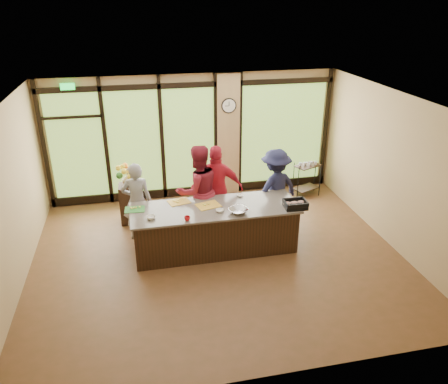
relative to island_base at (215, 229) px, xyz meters
name	(u,v)px	position (x,y,z in m)	size (l,w,h in m)	color
floor	(218,256)	(0.00, -0.30, -0.44)	(7.00, 7.00, 0.00)	#54391D
ceiling	(217,103)	(0.00, -0.30, 2.56)	(7.00, 7.00, 0.00)	silver
back_wall	(193,137)	(0.00, 2.70, 1.06)	(7.00, 7.00, 0.00)	tan
left_wall	(9,203)	(-3.50, -0.30, 1.06)	(6.00, 6.00, 0.00)	tan
right_wall	(393,171)	(3.50, -0.30, 1.06)	(6.00, 6.00, 0.00)	tan
window_wall	(200,141)	(0.16, 2.65, 0.95)	(6.90, 0.12, 3.00)	tan
island_base	(215,229)	(0.00, 0.00, 0.00)	(3.10, 1.00, 0.88)	black
countertop	(215,208)	(0.00, 0.00, 0.46)	(3.20, 1.10, 0.04)	#6F655B
wall_clock	(229,106)	(0.85, 2.57, 1.81)	(0.36, 0.04, 0.36)	black
cook_left	(137,201)	(-1.45, 0.77, 0.39)	(0.60, 0.40, 1.65)	gray
cook_midleft	(198,191)	(-0.21, 0.70, 0.53)	(0.95, 0.74, 1.95)	maroon
cook_midright	(217,188)	(0.21, 0.84, 0.49)	(1.09, 0.45, 1.86)	#B51B2D
cook_right	(275,188)	(1.45, 0.72, 0.43)	(1.12, 0.65, 1.74)	#1B1D3B
roasting_pan	(295,206)	(1.50, -0.34, 0.52)	(0.42, 0.33, 0.08)	black
mixing_bowl	(238,211)	(0.39, -0.33, 0.52)	(0.35, 0.35, 0.09)	silver
cutting_board_left	(135,209)	(-1.50, 0.21, 0.49)	(0.37, 0.28, 0.01)	#2E7E2D
cutting_board_center	(179,202)	(-0.64, 0.37, 0.49)	(0.41, 0.30, 0.01)	gold
cutting_board_right	(208,205)	(-0.11, 0.09, 0.49)	(0.44, 0.33, 0.01)	gold
prep_bowl_near	(151,217)	(-1.22, -0.22, 0.51)	(0.17, 0.17, 0.05)	white
prep_bowl_mid	(220,211)	(0.05, -0.21, 0.50)	(0.15, 0.15, 0.05)	white
prep_bowl_far	(240,196)	(0.60, 0.38, 0.50)	(0.12, 0.12, 0.03)	white
red_ramekin	(187,218)	(-0.59, -0.43, 0.52)	(0.11, 0.11, 0.08)	#B31119
flower_stand	(130,203)	(-1.60, 1.52, 0.00)	(0.44, 0.44, 0.88)	black
flower_vase	(128,179)	(-1.60, 1.52, 0.58)	(0.26, 0.26, 0.27)	olive
bar_cart	(307,175)	(2.76, 2.09, 0.08)	(0.72, 0.58, 0.87)	black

